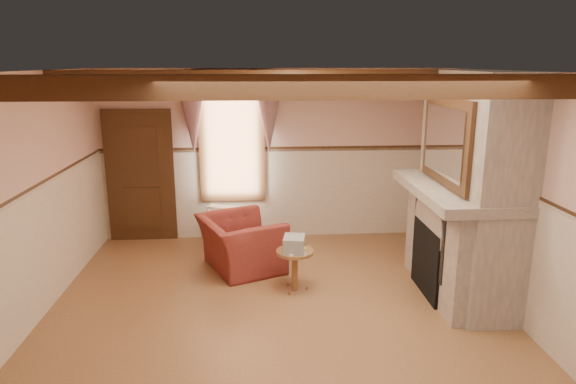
{
  "coord_description": "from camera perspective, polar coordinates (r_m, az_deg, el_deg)",
  "views": [
    {
      "loc": [
        -0.22,
        -5.38,
        2.9
      ],
      "look_at": [
        0.18,
        0.8,
        1.32
      ],
      "focal_mm": 32.0,
      "sensor_mm": 36.0,
      "label": 1
    }
  ],
  "objects": [
    {
      "name": "floor",
      "position": [
        6.11,
        -1.22,
        -14.03
      ],
      "size": [
        5.5,
        6.0,
        0.01
      ],
      "primitive_type": "cube",
      "color": "brown",
      "rests_on": "ground"
    },
    {
      "name": "ceiling",
      "position": [
        5.38,
        -1.39,
        13.24
      ],
      "size": [
        5.5,
        6.0,
        0.01
      ],
      "primitive_type": "cube",
      "color": "silver",
      "rests_on": "wall_back"
    },
    {
      "name": "wall_back",
      "position": [
        8.51,
        -2.17,
        4.14
      ],
      "size": [
        5.5,
        0.02,
        2.8
      ],
      "primitive_type": "cube",
      "color": "tan",
      "rests_on": "floor"
    },
    {
      "name": "wall_front",
      "position": [
        2.82,
        1.46,
        -17.84
      ],
      "size": [
        5.5,
        0.02,
        2.8
      ],
      "primitive_type": "cube",
      "color": "tan",
      "rests_on": "floor"
    },
    {
      "name": "wall_left",
      "position": [
        6.13,
        -27.96,
        -1.58
      ],
      "size": [
        0.02,
        6.0,
        2.8
      ],
      "primitive_type": "cube",
      "color": "tan",
      "rests_on": "floor"
    },
    {
      "name": "wall_right",
      "position": [
        6.32,
        24.46,
        -0.73
      ],
      "size": [
        0.02,
        6.0,
        2.8
      ],
      "primitive_type": "cube",
      "color": "tan",
      "rests_on": "floor"
    },
    {
      "name": "wainscot",
      "position": [
        5.79,
        -1.26,
        -7.48
      ],
      "size": [
        5.5,
        6.0,
        1.5
      ],
      "primitive_type": null,
      "color": "beige",
      "rests_on": "floor"
    },
    {
      "name": "chair_rail",
      "position": [
        5.56,
        -1.31,
        -0.29
      ],
      "size": [
        5.5,
        6.0,
        0.08
      ],
      "primitive_type": null,
      "color": "black",
      "rests_on": "wainscot"
    },
    {
      "name": "firebox",
      "position": [
        6.83,
        15.67,
        -7.28
      ],
      "size": [
        0.2,
        0.95,
        0.9
      ],
      "primitive_type": "cube",
      "color": "black",
      "rests_on": "floor"
    },
    {
      "name": "armchair",
      "position": [
        7.4,
        -5.29,
        -5.71
      ],
      "size": [
        1.39,
        1.47,
        0.75
      ],
      "primitive_type": "imported",
      "rotation": [
        0.0,
        0.0,
        1.98
      ],
      "color": "maroon",
      "rests_on": "floor"
    },
    {
      "name": "side_table",
      "position": [
        6.72,
        0.76,
        -8.7
      ],
      "size": [
        0.49,
        0.49,
        0.55
      ],
      "primitive_type": "cylinder",
      "rotation": [
        0.0,
        0.0,
        -0.02
      ],
      "color": "brown",
      "rests_on": "floor"
    },
    {
      "name": "book_stack",
      "position": [
        6.54,
        0.69,
        -5.81
      ],
      "size": [
        0.31,
        0.36,
        0.2
      ],
      "primitive_type": "cube",
      "rotation": [
        0.0,
        0.0,
        -0.16
      ],
      "color": "#B7AD8C",
      "rests_on": "side_table"
    },
    {
      "name": "radiator",
      "position": [
        8.5,
        -6.62,
        -3.62
      ],
      "size": [
        0.71,
        0.44,
        0.6
      ],
      "primitive_type": "cube",
      "rotation": [
        0.0,
        0.0,
        -0.41
      ],
      "color": "white",
      "rests_on": "floor"
    },
    {
      "name": "bowl",
      "position": [
        6.64,
        18.19,
        1.1
      ],
      "size": [
        0.36,
        0.36,
        0.09
      ],
      "primitive_type": "imported",
      "color": "brown",
      "rests_on": "mantel"
    },
    {
      "name": "mantel_clock",
      "position": [
        7.35,
        16.0,
        2.91
      ],
      "size": [
        0.14,
        0.24,
        0.2
      ],
      "primitive_type": "cube",
      "color": "black",
      "rests_on": "mantel"
    },
    {
      "name": "oil_lamp",
      "position": [
        6.79,
        17.7,
        2.23
      ],
      "size": [
        0.11,
        0.11,
        0.28
      ],
      "primitive_type": "cylinder",
      "color": "#B78433",
      "rests_on": "mantel"
    },
    {
      "name": "candle_red",
      "position": [
        6.09,
        20.31,
        0.11
      ],
      "size": [
        0.06,
        0.06,
        0.16
      ],
      "primitive_type": "cylinder",
      "color": "#B2151D",
      "rests_on": "mantel"
    },
    {
      "name": "jar_yellow",
      "position": [
        6.47,
        18.8,
        0.86
      ],
      "size": [
        0.06,
        0.06,
        0.12
      ],
      "primitive_type": "cylinder",
      "color": "yellow",
      "rests_on": "mantel"
    },
    {
      "name": "fireplace",
      "position": [
        6.71,
        19.65,
        0.53
      ],
      "size": [
        0.85,
        2.0,
        2.8
      ],
      "primitive_type": "cube",
      "color": "gray",
      "rests_on": "floor"
    },
    {
      "name": "mantel",
      "position": [
        6.65,
        18.19,
        0.18
      ],
      "size": [
        1.05,
        2.05,
        0.12
      ],
      "primitive_type": "cube",
      "color": "gray",
      "rests_on": "fireplace"
    },
    {
      "name": "overmantel_mirror",
      "position": [
        6.46,
        17.08,
        5.4
      ],
      "size": [
        0.06,
        1.44,
        1.04
      ],
      "primitive_type": "cube",
      "color": "silver",
      "rests_on": "fireplace"
    },
    {
      "name": "door",
      "position": [
        8.72,
        -16.07,
        1.49
      ],
      "size": [
        1.1,
        0.1,
        2.1
      ],
      "primitive_type": "cube",
      "color": "black",
      "rests_on": "floor"
    },
    {
      "name": "window",
      "position": [
        8.45,
        -6.27,
        5.7
      ],
      "size": [
        1.06,
        0.08,
        2.02
      ],
      "primitive_type": "cube",
      "color": "white",
      "rests_on": "wall_back"
    },
    {
      "name": "window_drapes",
      "position": [
        8.29,
        -6.41,
        9.71
      ],
      "size": [
        1.3,
        0.14,
        1.4
      ],
      "primitive_type": "cube",
      "color": "gray",
      "rests_on": "wall_back"
    },
    {
      "name": "ceiling_beam_front",
      "position": [
        4.19,
        -0.68,
        11.57
      ],
      "size": [
        5.5,
        0.18,
        0.2
      ],
      "primitive_type": "cube",
      "color": "black",
      "rests_on": "ceiling"
    },
    {
      "name": "ceiling_beam_back",
      "position": [
        6.58,
        -1.82,
        12.55
      ],
      "size": [
        5.5,
        0.18,
        0.2
      ],
      "primitive_type": "cube",
      "color": "black",
      "rests_on": "ceiling"
    }
  ]
}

